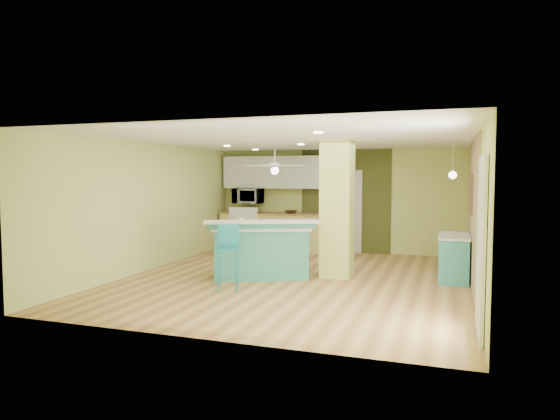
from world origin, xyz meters
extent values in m
cube|color=olive|center=(0.00, 0.00, -0.01)|extent=(6.00, 7.00, 0.01)
cube|color=white|center=(0.00, 0.00, 2.50)|extent=(6.00, 7.00, 0.01)
cube|color=#BFC86B|center=(0.00, 3.50, 1.25)|extent=(6.00, 0.01, 2.50)
cube|color=#BFC86B|center=(0.00, -3.50, 1.25)|extent=(6.00, 0.01, 2.50)
cube|color=#BFC86B|center=(-3.00, 0.00, 1.25)|extent=(0.01, 7.00, 2.50)
cube|color=#BFC86B|center=(3.00, 0.00, 1.25)|extent=(0.01, 7.00, 2.50)
cube|color=#937954|center=(2.99, 0.60, 1.25)|extent=(0.02, 3.40, 2.50)
cube|color=#43471C|center=(0.20, 3.49, 1.25)|extent=(2.20, 0.02, 2.50)
cube|color=silver|center=(0.20, 3.46, 1.00)|extent=(0.82, 0.05, 2.00)
cube|color=silver|center=(2.97, -2.30, 1.05)|extent=(0.04, 1.08, 2.10)
cube|color=#C3C85C|center=(0.65, 0.50, 1.25)|extent=(0.55, 0.55, 2.50)
cube|color=#CFC86C|center=(-1.30, 3.20, 0.45)|extent=(3.20, 0.60, 0.90)
cube|color=#925F32|center=(-1.30, 3.20, 0.92)|extent=(3.25, 0.63, 0.04)
cube|color=white|center=(-2.25, 3.20, 0.45)|extent=(0.76, 0.64, 0.90)
cube|color=black|center=(-2.25, 2.87, 0.42)|extent=(0.59, 0.02, 0.50)
cube|color=white|center=(-2.25, 2.90, 0.99)|extent=(0.76, 0.06, 0.18)
cube|color=silver|center=(-1.30, 3.32, 1.95)|extent=(3.20, 0.34, 0.80)
imported|color=silver|center=(-2.25, 3.20, 1.35)|extent=(0.70, 0.48, 0.39)
cylinder|color=white|center=(-1.10, 2.00, 2.30)|extent=(0.03, 0.03, 0.40)
cylinder|color=white|center=(-1.10, 2.00, 2.10)|extent=(0.24, 0.24, 0.10)
sphere|color=white|center=(-1.10, 2.00, 1.98)|extent=(0.18, 0.18, 0.18)
cylinder|color=silver|center=(2.65, 0.75, 2.19)|extent=(0.01, 0.01, 0.62)
sphere|color=white|center=(2.65, 0.75, 1.88)|extent=(0.14, 0.14, 0.14)
cube|color=brown|center=(2.96, 0.80, 1.55)|extent=(0.03, 0.90, 0.70)
cube|color=teal|center=(-0.67, 0.01, 0.44)|extent=(1.87, 1.43, 0.89)
cube|color=beige|center=(-0.67, 0.01, 0.91)|extent=(2.00, 1.56, 0.05)
cube|color=teal|center=(-0.52, -0.35, 1.00)|extent=(1.79, 0.87, 0.13)
cube|color=beige|center=(-0.52, -0.35, 1.06)|extent=(2.02, 1.18, 0.04)
cylinder|color=teal|center=(-0.90, -1.33, 0.33)|extent=(0.02, 0.02, 0.66)
cylinder|color=teal|center=(-0.62, -1.24, 0.33)|extent=(0.02, 0.02, 0.66)
cylinder|color=teal|center=(-0.99, -1.05, 0.33)|extent=(0.02, 0.02, 0.66)
cylinder|color=teal|center=(-0.71, -0.96, 0.33)|extent=(0.02, 0.02, 0.66)
cube|color=teal|center=(-0.81, -1.14, 0.68)|extent=(0.44, 0.44, 0.03)
cube|color=teal|center=(-0.86, -0.99, 0.88)|extent=(0.34, 0.14, 0.37)
cube|color=teal|center=(2.70, 0.90, 0.39)|extent=(0.50, 1.20, 0.77)
cube|color=silver|center=(2.70, 0.90, 0.79)|extent=(0.53, 1.26, 0.03)
imported|color=#332015|center=(-1.08, 3.14, 0.98)|extent=(0.32, 0.32, 0.07)
cylinder|color=gold|center=(-1.06, 0.01, 1.01)|extent=(0.14, 0.14, 0.15)
camera|label=1|loc=(2.61, -8.51, 1.88)|focal=32.00mm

